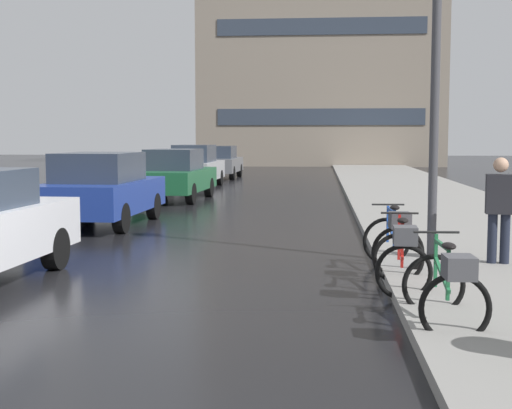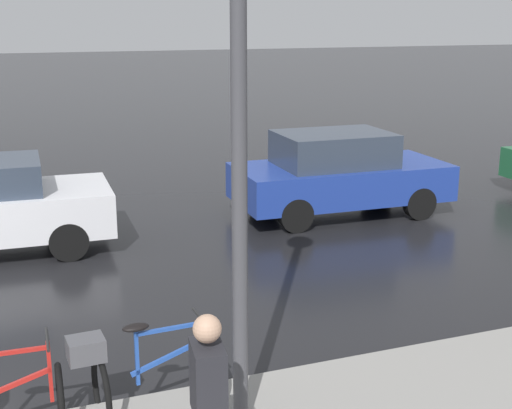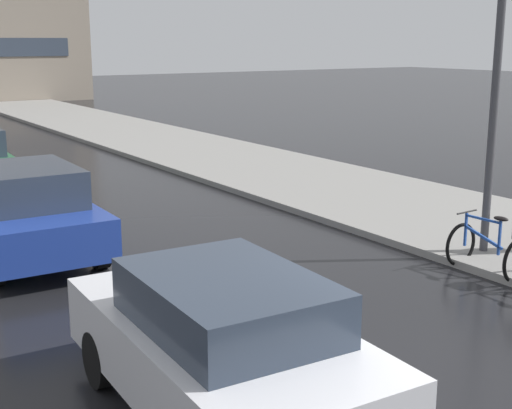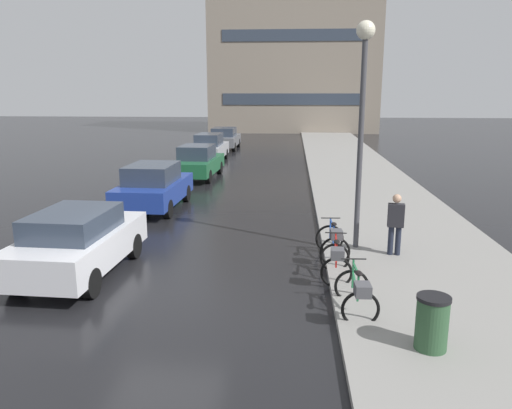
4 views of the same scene
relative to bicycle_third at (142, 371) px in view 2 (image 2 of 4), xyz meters
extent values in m
torus|color=black|center=(-0.01, -0.79, -0.16)|extent=(0.71, 0.09, 0.71)
cube|color=red|center=(-0.02, -0.86, 0.15)|extent=(0.04, 0.04, 0.62)
cube|color=red|center=(-0.03, -1.16, 0.40)|extent=(0.06, 0.60, 0.04)
cube|color=red|center=(-0.03, -1.19, 0.07)|extent=(0.07, 0.68, 0.25)
cylinder|color=black|center=(-0.02, -0.86, 0.48)|extent=(0.50, 0.05, 0.03)
torus|color=black|center=(-0.03, 0.70, -0.13)|extent=(0.76, 0.10, 0.75)
torus|color=black|center=(0.02, -0.41, -0.13)|extent=(0.76, 0.10, 0.75)
cube|color=#234CA8|center=(0.00, -0.05, 0.15)|extent=(0.04, 0.04, 0.58)
cube|color=#234CA8|center=(-0.03, 0.61, 0.15)|extent=(0.04, 0.04, 0.57)
cube|color=#234CA8|center=(-0.01, 0.28, 0.40)|extent=(0.07, 0.66, 0.04)
cube|color=#234CA8|center=(-0.01, 0.26, 0.10)|extent=(0.07, 0.75, 0.27)
ellipsoid|color=black|center=(0.00, -0.05, 0.47)|extent=(0.15, 0.27, 0.07)
cylinder|color=black|center=(-0.03, 0.61, 0.45)|extent=(0.50, 0.05, 0.03)
cube|color=#4C4C51|center=(0.03, -0.53, 0.34)|extent=(0.30, 0.35, 0.22)
cylinder|color=black|center=(-6.78, -0.06, -0.19)|extent=(0.25, 0.65, 0.64)
cylinder|color=black|center=(-5.10, -0.14, -0.19)|extent=(0.25, 0.65, 0.64)
cube|color=navy|center=(-6.04, 5.28, 0.16)|extent=(2.04, 4.26, 0.70)
cube|color=#2D3847|center=(-6.05, 5.11, 0.83)|extent=(1.63, 2.22, 0.65)
cylinder|color=black|center=(-6.86, 6.61, -0.19)|extent=(0.24, 0.65, 0.64)
cylinder|color=black|center=(-5.15, 6.56, -0.19)|extent=(0.24, 0.65, 0.64)
cylinder|color=black|center=(-6.94, 4.01, -0.19)|extent=(0.24, 0.65, 0.64)
cylinder|color=black|center=(-5.23, 3.95, -0.19)|extent=(0.24, 0.65, 0.64)
cube|color=#232328|center=(1.56, 0.20, 0.66)|extent=(0.43, 0.29, 0.58)
sphere|color=tan|center=(1.56, 0.20, 1.09)|extent=(0.22, 0.22, 0.22)
cylinder|color=#424247|center=(0.67, 0.78, 2.23)|extent=(0.14, 0.14, 5.48)
camera|label=1|loc=(-1.11, -10.55, 1.51)|focal=50.00mm
camera|label=2|loc=(6.29, -1.20, 3.37)|focal=50.00mm
camera|label=3|loc=(-9.35, -7.13, 3.27)|focal=50.00mm
camera|label=4|loc=(-1.07, -12.14, 3.74)|focal=35.00mm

